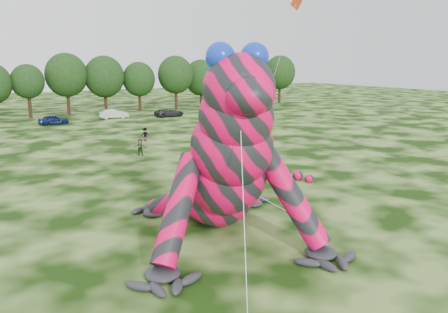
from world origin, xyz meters
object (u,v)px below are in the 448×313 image
inflatable_gecko (211,136)px  spectator_5 (140,147)px  tree_10 (67,84)px  tree_13 (176,83)px  tree_15 (225,82)px  spectator_2 (145,135)px  tree_16 (248,82)px  car_5 (114,114)px  flying_kite (293,14)px  car_7 (214,110)px  car_6 (169,113)px  tree_9 (28,91)px  tree_11 (105,84)px  tree_12 (139,87)px  tree_14 (201,83)px  tree_17 (280,79)px  car_4 (54,120)px  spectator_3 (206,127)px

inflatable_gecko → spectator_5: size_ratio=12.41×
tree_10 → tree_13: 19.79m
tree_13 → tree_15: size_ratio=1.05×
inflatable_gecko → spectator_2: 27.29m
tree_16 → car_5: (-32.93, -9.74, -3.94)m
spectator_2 → flying_kite: bearing=-19.3°
tree_16 → tree_15: bearing=-167.1°
inflatable_gecko → car_7: inflatable_gecko is taller
tree_15 → car_5: tree_15 is taller
inflatable_gecko → flying_kite: bearing=48.4°
car_6 → tree_13: bearing=-35.6°
car_7 → spectator_2: 27.26m
flying_kite → tree_9: size_ratio=1.71×
tree_9 → tree_11: (12.72, 0.85, 0.70)m
car_6 → tree_11: bearing=28.8°
tree_12 → tree_16: size_ratio=0.96×
tree_14 → spectator_5: (-27.31, -38.04, -3.89)m
tree_9 → tree_12: bearing=1.2°
spectator_5 → tree_17: bearing=83.3°
tree_17 → car_4: tree_17 is taller
tree_12 → spectator_2: (-10.64, -30.06, -3.70)m
tree_17 → car_5: tree_17 is taller
tree_17 → car_7: (-22.66, -10.38, -4.50)m
tree_15 → car_6: 20.76m
tree_14 → car_5: tree_14 is taller
tree_13 → car_7: tree_13 is taller
inflatable_gecko → tree_13: (23.78, 55.73, 0.02)m
tree_10 → tree_11: bearing=-3.4°
inflatable_gecko → tree_13: 60.59m
tree_17 → spectator_5: 58.40m
tree_16 → tree_17: bearing=-22.6°
car_4 → spectator_5: size_ratio=2.60×
tree_16 → car_5: bearing=-163.5°
tree_10 → car_5: bearing=-60.2°
tree_15 → spectator_3: tree_15 is taller
car_5 → car_7: size_ratio=1.01×
tree_10 → spectator_5: size_ratio=6.46×
spectator_2 → spectator_5: bearing=-64.4°
tree_14 → car_7: size_ratio=2.09×
tree_9 → tree_15: bearing=0.7°
spectator_5 → car_7: bearing=93.0°
spectator_5 → car_5: bearing=122.7°
car_4 → car_6: car_4 is taller
tree_11 → spectator_2: bearing=-98.2°
tree_10 → tree_15: 31.09m
car_5 → car_6: size_ratio=0.92×
spectator_3 → spectator_2: size_ratio=1.16×
car_5 → car_6: 9.01m
inflatable_gecko → tree_14: bearing=77.2°
car_6 → tree_10: bearing=45.3°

